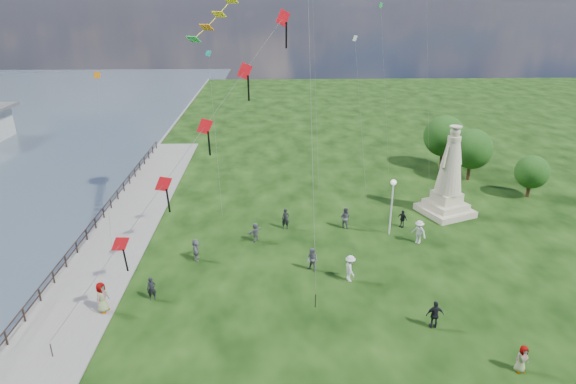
{
  "coord_description": "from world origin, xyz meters",
  "views": [
    {
      "loc": [
        -1.91,
        -21.25,
        17.4
      ],
      "look_at": [
        -1.0,
        8.0,
        5.5
      ],
      "focal_mm": 30.0,
      "sensor_mm": 36.0,
      "label": 1
    }
  ],
  "objects_px": {
    "person_7": "(345,217)",
    "person_8": "(419,232)",
    "lamppost": "(392,195)",
    "person_6": "(286,219)",
    "person_0": "(152,289)",
    "person_2": "(350,268)",
    "person_5": "(196,249)",
    "person_10": "(102,299)",
    "person_9": "(402,219)",
    "person_1": "(312,260)",
    "person_4": "(522,359)",
    "statue": "(449,182)",
    "person_3": "(435,315)",
    "person_11": "(255,232)"
  },
  "relations": [
    {
      "from": "lamppost",
      "to": "person_6",
      "type": "xyz_separation_m",
      "value": [
        -8.16,
        1.24,
        -2.46
      ]
    },
    {
      "from": "person_8",
      "to": "person_11",
      "type": "relative_size",
      "value": 1.22
    },
    {
      "from": "lamppost",
      "to": "person_1",
      "type": "xyz_separation_m",
      "value": [
        -6.52,
        -5.29,
        -2.46
      ]
    },
    {
      "from": "person_6",
      "to": "person_9",
      "type": "xyz_separation_m",
      "value": [
        9.47,
        0.02,
        -0.12
      ]
    },
    {
      "from": "person_2",
      "to": "person_0",
      "type": "bearing_deg",
      "value": 86.36
    },
    {
      "from": "person_5",
      "to": "person_10",
      "type": "height_order",
      "value": "person_10"
    },
    {
      "from": "lamppost",
      "to": "person_1",
      "type": "height_order",
      "value": "lamppost"
    },
    {
      "from": "person_5",
      "to": "person_8",
      "type": "bearing_deg",
      "value": -87.32
    },
    {
      "from": "person_5",
      "to": "person_9",
      "type": "bearing_deg",
      "value": -77.55
    },
    {
      "from": "person_7",
      "to": "person_11",
      "type": "bearing_deg",
      "value": 46.77
    },
    {
      "from": "lamppost",
      "to": "person_8",
      "type": "bearing_deg",
      "value": -39.51
    },
    {
      "from": "person_7",
      "to": "person_8",
      "type": "distance_m",
      "value": 5.9
    },
    {
      "from": "person_11",
      "to": "person_9",
      "type": "bearing_deg",
      "value": 142.58
    },
    {
      "from": "person_9",
      "to": "person_8",
      "type": "bearing_deg",
      "value": -26.28
    },
    {
      "from": "person_7",
      "to": "person_6",
      "type": "bearing_deg",
      "value": 30.7
    },
    {
      "from": "person_3",
      "to": "person_6",
      "type": "distance_m",
      "value": 15.14
    },
    {
      "from": "person_2",
      "to": "person_11",
      "type": "bearing_deg",
      "value": 36.42
    },
    {
      "from": "person_2",
      "to": "person_3",
      "type": "height_order",
      "value": "person_2"
    },
    {
      "from": "person_10",
      "to": "person_4",
      "type": "bearing_deg",
      "value": -86.91
    },
    {
      "from": "person_8",
      "to": "person_10",
      "type": "height_order",
      "value": "person_10"
    },
    {
      "from": "statue",
      "to": "person_6",
      "type": "xyz_separation_m",
      "value": [
        -13.86,
        -2.53,
        -2.07
      ]
    },
    {
      "from": "statue",
      "to": "person_9",
      "type": "distance_m",
      "value": 5.51
    },
    {
      "from": "person_0",
      "to": "person_9",
      "type": "height_order",
      "value": "person_0"
    },
    {
      "from": "lamppost",
      "to": "person_8",
      "type": "distance_m",
      "value": 3.38
    },
    {
      "from": "person_4",
      "to": "person_9",
      "type": "height_order",
      "value": "person_4"
    },
    {
      "from": "person_0",
      "to": "person_10",
      "type": "xyz_separation_m",
      "value": [
        -2.58,
        -1.25,
        0.19
      ]
    },
    {
      "from": "person_4",
      "to": "person_5",
      "type": "bearing_deg",
      "value": 136.25
    },
    {
      "from": "person_0",
      "to": "person_6",
      "type": "relative_size",
      "value": 0.9
    },
    {
      "from": "person_5",
      "to": "person_11",
      "type": "bearing_deg",
      "value": -61.07
    },
    {
      "from": "person_2",
      "to": "person_5",
      "type": "xyz_separation_m",
      "value": [
        -10.5,
        3.06,
        -0.1
      ]
    },
    {
      "from": "person_2",
      "to": "statue",
      "type": "bearing_deg",
      "value": -55.11
    },
    {
      "from": "person_3",
      "to": "person_7",
      "type": "bearing_deg",
      "value": -77.41
    },
    {
      "from": "person_8",
      "to": "person_0",
      "type": "bearing_deg",
      "value": -112.05
    },
    {
      "from": "person_0",
      "to": "person_4",
      "type": "bearing_deg",
      "value": -30.19
    },
    {
      "from": "person_1",
      "to": "person_11",
      "type": "xyz_separation_m",
      "value": [
        -4.0,
        4.46,
        -0.09
      ]
    },
    {
      "from": "person_6",
      "to": "person_11",
      "type": "bearing_deg",
      "value": -140.24
    },
    {
      "from": "person_8",
      "to": "person_3",
      "type": "bearing_deg",
      "value": -53.28
    },
    {
      "from": "person_4",
      "to": "person_6",
      "type": "relative_size",
      "value": 0.89
    },
    {
      "from": "person_0",
      "to": "person_2",
      "type": "bearing_deg",
      "value": -3.27
    },
    {
      "from": "person_1",
      "to": "person_11",
      "type": "bearing_deg",
      "value": 170.45
    },
    {
      "from": "person_11",
      "to": "person_4",
      "type": "bearing_deg",
      "value": 86.24
    },
    {
      "from": "lamppost",
      "to": "person_4",
      "type": "xyz_separation_m",
      "value": [
        3.13,
        -15.13,
        -2.56
      ]
    },
    {
      "from": "person_7",
      "to": "person_8",
      "type": "relative_size",
      "value": 0.97
    },
    {
      "from": "person_3",
      "to": "person_10",
      "type": "bearing_deg",
      "value": -7.56
    },
    {
      "from": "person_4",
      "to": "person_8",
      "type": "bearing_deg",
      "value": 84.79
    },
    {
      "from": "statue",
      "to": "person_11",
      "type": "bearing_deg",
      "value": 173.44
    },
    {
      "from": "statue",
      "to": "person_2",
      "type": "bearing_deg",
      "value": -155.95
    },
    {
      "from": "person_1",
      "to": "person_5",
      "type": "bearing_deg",
      "value": -153.75
    },
    {
      "from": "person_0",
      "to": "person_6",
      "type": "distance_m",
      "value": 12.8
    },
    {
      "from": "person_3",
      "to": "person_6",
      "type": "height_order",
      "value": "person_3"
    }
  ]
}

